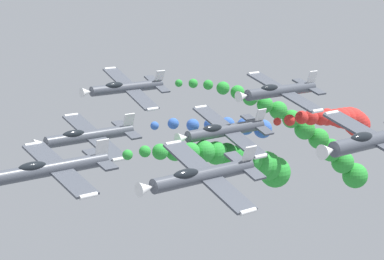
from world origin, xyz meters
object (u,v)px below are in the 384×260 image
airplane_right_outer (374,140)px  airplane_trailing (126,88)px  airplane_left_inner (202,175)px  airplane_left_outer (224,130)px  airplane_right_inner (89,136)px  airplane_lead (52,168)px  airplane_high_slot (280,91)px

airplane_right_outer → airplane_trailing: (33.30, -0.53, -0.30)m
airplane_right_outer → airplane_trailing: bearing=-0.9°
airplane_trailing → airplane_left_inner: bearing=159.2°
airplane_left_outer → airplane_trailing: (15.52, 0.94, 2.28)m
airplane_right_outer → airplane_trailing: size_ratio=1.00×
airplane_left_inner → airplane_right_inner: (17.21, -0.30, -0.19)m
airplane_lead → airplane_left_outer: (1.00, -18.17, 0.32)m
airplane_left_inner → airplane_right_inner: 17.21m
airplane_left_outer → airplane_trailing: 15.72m
airplane_left_inner → airplane_high_slot: size_ratio=1.00×
airplane_left_inner → airplane_trailing: airplane_trailing is taller
airplane_right_inner → airplane_high_slot: size_ratio=1.00×
airplane_left_outer → airplane_trailing: size_ratio=1.00×
airplane_left_inner → airplane_high_slot: (9.32, -17.41, 3.38)m
airplane_left_inner → airplane_lead: bearing=41.4°
airplane_lead → airplane_left_outer: 18.20m
airplane_right_inner → airplane_trailing: bearing=-49.3°
airplane_left_inner → airplane_trailing: bearing=-20.8°
airplane_right_inner → airplane_left_outer: size_ratio=1.00×
airplane_lead → airplane_high_slot: (0.65, -25.06, 3.44)m
airplane_right_outer → airplane_high_slot: 19.34m
airplane_right_outer → airplane_trailing: airplane_right_outer is taller
airplane_left_outer → airplane_high_slot: (-0.35, -6.90, 3.12)m
airplane_left_inner → airplane_right_inner: bearing=-1.0°
airplane_left_outer → airplane_trailing: airplane_trailing is taller
airplane_lead → airplane_right_outer: bearing=-135.1°
airplane_left_outer → airplane_right_inner: bearing=53.6°
airplane_left_inner → airplane_left_outer: (9.67, -10.51, 0.25)m
airplane_right_inner → airplane_trailing: airplane_trailing is taller
airplane_lead → airplane_high_slot: bearing=-88.5°
airplane_lead → airplane_trailing: 24.01m
airplane_trailing → airplane_left_outer: bearing=-176.5°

